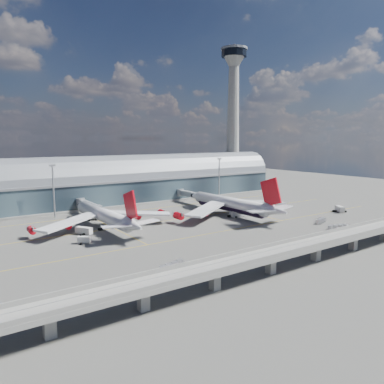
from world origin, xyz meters
TOP-DOWN VIEW (x-y plane):
  - ground at (0.00, 0.00)m, footprint 500.00×500.00m
  - taxi_lines at (0.00, 22.11)m, footprint 200.00×80.12m
  - terminal at (0.00, 77.99)m, footprint 200.00×30.00m
  - control_tower at (85.00, 83.00)m, footprint 19.00×19.00m
  - guideway at (-0.00, -55.00)m, footprint 220.00×8.50m
  - floodlight_mast_left at (-50.00, 55.00)m, footprint 3.00×0.70m
  - floodlight_mast_right at (50.00, 55.00)m, footprint 3.00×0.70m
  - airliner_left at (-38.08, 21.47)m, footprint 60.64×63.67m
  - airliner_right at (23.39, 11.94)m, footprint 64.55×67.45m
  - jet_bridge_left at (-34.62, 53.12)m, footprint 4.40×28.00m
  - jet_bridge_right at (26.84, 51.18)m, footprint 4.40×32.00m
  - service_truck_0 at (-48.77, 17.48)m, footprint 5.60×7.23m
  - service_truck_1 at (-53.11, 4.76)m, footprint 4.89×4.02m
  - service_truck_2 at (23.81, 7.35)m, footprint 7.87×3.34m
  - service_truck_3 at (74.64, -13.25)m, footprint 5.45×6.73m
  - service_truck_4 at (51.39, 12.99)m, footprint 3.21×5.17m
  - service_truck_5 at (-34.08, 40.97)m, footprint 4.72×5.78m
  - cargo_train_0 at (-40.72, -35.61)m, footprint 9.47×3.82m
  - cargo_train_1 at (41.84, -34.60)m, footprint 10.01×4.64m
  - cargo_train_2 at (45.59, -23.26)m, footprint 8.64×4.59m

SIDE VIEW (x-z plane):
  - ground at x=0.00m, z-range 0.00..0.00m
  - taxi_lines at x=0.00m, z-range 0.00..0.01m
  - cargo_train_0 at x=-40.72m, z-range 0.03..1.60m
  - cargo_train_1 at x=41.84m, z-range 0.04..1.71m
  - cargo_train_2 at x=45.59m, z-range 0.04..1.95m
  - service_truck_1 at x=-53.11m, z-range 0.01..2.60m
  - service_truck_5 at x=-34.08m, z-range 0.03..2.69m
  - service_truck_4 at x=51.39m, z-range 0.01..2.79m
  - service_truck_2 at x=23.81m, z-range 0.06..2.82m
  - service_truck_0 at x=-48.77m, z-range 0.05..2.97m
  - service_truck_3 at x=74.64m, z-range 0.04..3.13m
  - jet_bridge_left at x=-34.62m, z-range 1.55..8.80m
  - jet_bridge_right at x=26.84m, z-range 1.56..8.81m
  - guideway at x=0.00m, z-range 1.69..8.89m
  - airliner_left at x=-38.08m, z-range -4.17..15.27m
  - airliner_right at x=23.39m, z-range -5.16..16.27m
  - terminal at x=0.00m, z-range -2.66..25.34m
  - floodlight_mast_left at x=-50.00m, z-range 0.78..26.48m
  - floodlight_mast_right at x=50.00m, z-range 0.78..26.48m
  - control_tower at x=85.00m, z-range 0.14..103.14m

